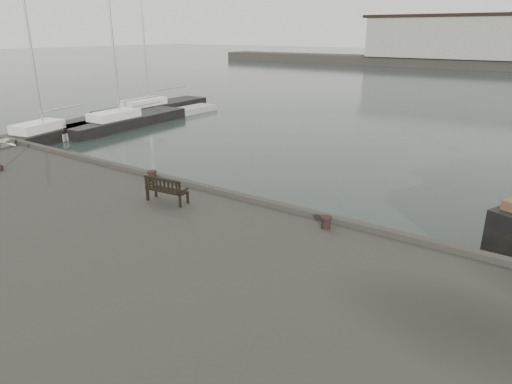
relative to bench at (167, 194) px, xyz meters
The scene contains 9 objects.
ground 2.98m from the bench, 54.98° to the left, with size 400.00×400.00×0.00m, color black.
pontoon 22.20m from the bench, 147.42° to the left, with size 2.00×24.00×0.50m, color #A6A59A.
breakwater 94.01m from the bench, 91.96° to the left, with size 140.00×9.50×12.20m.
bench is the anchor object (origin of this frame).
bollard_left 2.70m from the bench, 148.26° to the left, with size 0.38×0.38×0.40m, color black.
bollard_right 5.75m from the bench, 11.97° to the left, with size 0.35×0.35×0.37m, color black.
yacht_a 20.28m from the bench, 159.60° to the left, with size 4.66×9.99×13.20m.
yacht_b 29.02m from the bench, 138.15° to the left, with size 3.25×12.56×16.12m.
yacht_c 22.69m from the bench, 144.03° to the left, with size 3.62×11.66×15.18m.
Camera 1 is at (9.91, -12.46, 7.27)m, focal length 32.00 mm.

